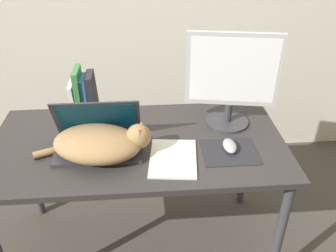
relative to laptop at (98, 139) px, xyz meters
The scene contains 8 objects.
desk 0.21m from the laptop, 10.33° to the left, with size 1.35×0.68×0.70m.
laptop is the anchor object (origin of this frame).
cat 0.06m from the laptop, 73.72° to the right, with size 0.51×0.33×0.15m.
external_monitor 0.67m from the laptop, 14.83° to the left, with size 0.43×0.21×0.46m.
mousepad 0.58m from the laptop, ahead, with size 0.24×0.20×0.00m.
computer_mouse 0.58m from the laptop, ahead, with size 0.06×0.11×0.03m.
book_row 0.31m from the laptop, 107.24° to the left, with size 0.13×0.15×0.26m.
notepad 0.34m from the laptop, 18.86° to the right, with size 0.23×0.29×0.01m.
Camera 1 is at (0.03, -1.01, 1.64)m, focal length 38.00 mm.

